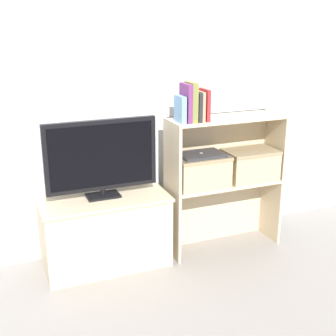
{
  "coord_description": "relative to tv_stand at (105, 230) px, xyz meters",
  "views": [
    {
      "loc": [
        -1.14,
        -2.66,
        1.66
      ],
      "look_at": [
        0.0,
        0.14,
        0.67
      ],
      "focal_mm": 50.0,
      "sensor_mm": 36.0,
      "label": 1
    }
  ],
  "objects": [
    {
      "name": "book_charcoal",
      "position": [
        0.63,
        -0.12,
        0.84
      ],
      "size": [
        0.03,
        0.15,
        0.19
      ],
      "color": "#232328",
      "rests_on": "bookshelf_upper_tier"
    },
    {
      "name": "tv",
      "position": [
        -0.0,
        -0.0,
        0.53
      ],
      "size": [
        0.75,
        0.14,
        0.53
      ],
      "color": "black",
      "rests_on": "tv_stand"
    },
    {
      "name": "book_tan",
      "position": [
        0.65,
        -0.12,
        0.84
      ],
      "size": [
        0.02,
        0.12,
        0.2
      ],
      "color": "tan",
      "rests_on": "bookshelf_upper_tier"
    },
    {
      "name": "book_plum",
      "position": [
        0.55,
        -0.12,
        0.86
      ],
      "size": [
        0.03,
        0.15,
        0.25
      ],
      "color": "#6B2D66",
      "rests_on": "bookshelf_upper_tier"
    },
    {
      "name": "book_olive",
      "position": [
        0.59,
        -0.12,
        0.87
      ],
      "size": [
        0.04,
        0.14,
        0.26
      ],
      "color": "olive",
      "rests_on": "bookshelf_upper_tier"
    },
    {
      "name": "wall_back",
      "position": [
        0.44,
        0.25,
        0.95
      ],
      "size": [
        10.0,
        0.05,
        2.4
      ],
      "color": "silver",
      "rests_on": "ground_plane"
    },
    {
      "name": "ground_plane",
      "position": [
        0.44,
        -0.22,
        -0.25
      ],
      "size": [
        16.0,
        16.0,
        0.0
      ],
      "primitive_type": "plane",
      "color": "gray"
    },
    {
      "name": "bookshelf_upper_tier",
      "position": [
        0.88,
        -0.02,
        0.56
      ],
      "size": [
        0.84,
        0.28,
        0.48
      ],
      "color": "#CCB793",
      "rests_on": "bookshelf_lower_tier"
    },
    {
      "name": "storage_basket_left",
      "position": [
        0.68,
        -0.09,
        0.38
      ],
      "size": [
        0.38,
        0.25,
        0.22
      ],
      "color": "tan",
      "rests_on": "bookshelf_lower_tier"
    },
    {
      "name": "tv_stand",
      "position": [
        0.0,
        0.0,
        0.0
      ],
      "size": [
        0.86,
        0.45,
        0.5
      ],
      "color": "#CCB793",
      "rests_on": "ground_plane"
    },
    {
      "name": "laptop",
      "position": [
        0.68,
        -0.09,
        0.49
      ],
      "size": [
        0.31,
        0.21,
        0.02
      ],
      "color": "#2D2D33",
      "rests_on": "storage_basket_left"
    },
    {
      "name": "book_crimson",
      "position": [
        0.68,
        -0.12,
        0.84
      ],
      "size": [
        0.02,
        0.14,
        0.21
      ],
      "color": "#B22328",
      "rests_on": "bookshelf_upper_tier"
    },
    {
      "name": "baby_monitor",
      "position": [
        1.24,
        -0.07,
        0.79
      ],
      "size": [
        0.05,
        0.03,
        0.12
      ],
      "color": "white",
      "rests_on": "bookshelf_upper_tier"
    },
    {
      "name": "bookshelf_lower_tier",
      "position": [
        0.88,
        -0.02,
        0.06
      ],
      "size": [
        0.84,
        0.28,
        0.51
      ],
      "color": "#CCB793",
      "rests_on": "ground_plane"
    },
    {
      "name": "book_skyblue",
      "position": [
        0.51,
        -0.12,
        0.83
      ],
      "size": [
        0.03,
        0.13,
        0.17
      ],
      "color": "#709ECC",
      "rests_on": "bookshelf_upper_tier"
    },
    {
      "name": "storage_basket_right",
      "position": [
        1.08,
        -0.09,
        0.38
      ],
      "size": [
        0.38,
        0.25,
        0.22
      ],
      "color": "tan",
      "rests_on": "bookshelf_lower_tier"
    }
  ]
}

